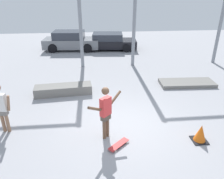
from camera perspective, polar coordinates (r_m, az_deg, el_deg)
The scene contains 11 objects.
ground_plane at distance 7.70m, azimuth 2.91°, elevation -9.56°, with size 36.00×36.00×0.00m, color #9E9EA3.
skateboarder at distance 6.65m, azimuth -1.68°, elevation -5.37°, with size 1.10×1.05×1.76m.
skateboard at distance 6.81m, azimuth 1.75°, elevation -14.16°, with size 0.71×0.67×0.08m.
grind_box at distance 10.08m, azimuth -12.56°, elevation -0.02°, with size 2.52×0.70×0.41m, color slate.
manual_pad at distance 11.45m, azimuth 18.96°, elevation 1.62°, with size 2.66×1.04×0.17m, color slate.
canopy_support_left at distance 13.23m, azimuth -20.79°, elevation 20.35°, with size 5.46×0.20×5.99m.
canopy_support_right at distance 13.85m, azimuth 17.54°, elevation 20.91°, with size 5.46×0.20×5.99m.
parked_car_grey at distance 17.44m, azimuth -10.70°, elevation 12.37°, with size 4.28×2.16×1.42m.
parked_car_black at distance 17.32m, azimuth -0.77°, elevation 12.42°, with size 4.22×2.23×1.24m.
bystander at distance 7.78m, azimuth -26.93°, elevation -3.90°, with size 0.68×0.24×1.71m.
traffic_cone at distance 7.42m, azimuth 22.12°, elevation -10.57°, with size 0.46×0.46×0.57m.
Camera 1 is at (-1.00, -6.27, 4.36)m, focal length 35.00 mm.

